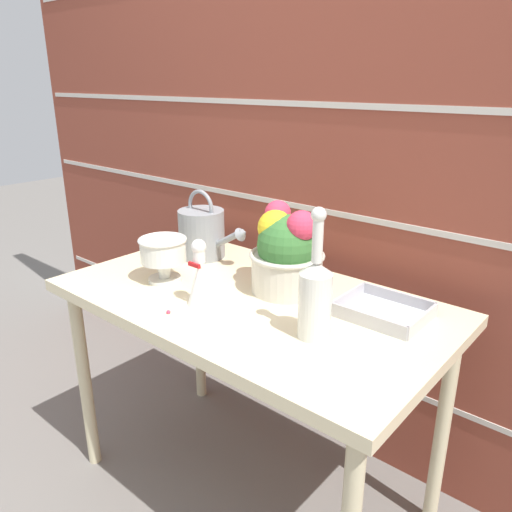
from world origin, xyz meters
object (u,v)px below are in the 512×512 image
object	(u,v)px
crystal_pedestal_bowl	(163,253)
glass_decanter	(315,295)
watering_can	(202,233)
flower_planter	(286,252)
figurine_vase	(200,279)
wire_tray	(383,312)

from	to	relation	value
crystal_pedestal_bowl	glass_decanter	world-z (taller)	glass_decanter
crystal_pedestal_bowl	glass_decanter	size ratio (longest dim) A/B	0.46
watering_can	crystal_pedestal_bowl	world-z (taller)	watering_can
flower_planter	figurine_vase	bearing A→B (deg)	-117.18
watering_can	crystal_pedestal_bowl	bearing A→B (deg)	-72.83
figurine_vase	wire_tray	distance (m)	0.52
figurine_vase	wire_tray	bearing A→B (deg)	32.24
figurine_vase	watering_can	bearing A→B (deg)	135.19
crystal_pedestal_bowl	figurine_vase	world-z (taller)	figurine_vase
figurine_vase	wire_tray	size ratio (longest dim) A/B	0.85
watering_can	wire_tray	world-z (taller)	watering_can
crystal_pedestal_bowl	flower_planter	distance (m)	0.40
watering_can	glass_decanter	size ratio (longest dim) A/B	0.92
glass_decanter	wire_tray	world-z (taller)	glass_decanter
crystal_pedestal_bowl	wire_tray	distance (m)	0.70
flower_planter	crystal_pedestal_bowl	bearing A→B (deg)	-150.45
watering_can	wire_tray	distance (m)	0.74
crystal_pedestal_bowl	flower_planter	size ratio (longest dim) A/B	0.57
flower_planter	wire_tray	bearing A→B (deg)	6.06
flower_planter	figurine_vase	size ratio (longest dim) A/B	1.37
watering_can	wire_tray	bearing A→B (deg)	-1.29
watering_can	crystal_pedestal_bowl	distance (m)	0.26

